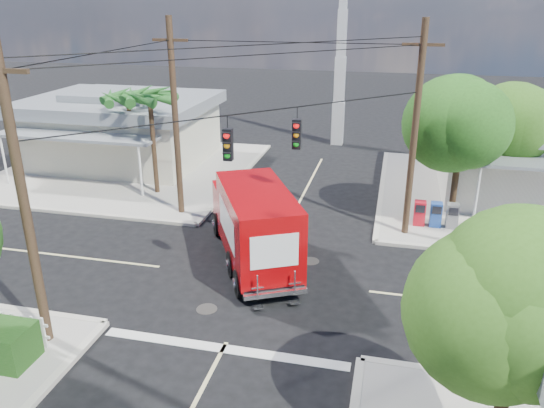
% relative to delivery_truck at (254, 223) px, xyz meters
% --- Properties ---
extents(ground, '(120.00, 120.00, 0.00)m').
position_rel_delivery_truck_xyz_m(ground, '(0.57, -1.36, -1.61)').
color(ground, black).
rests_on(ground, ground).
extents(sidewalk_ne, '(14.12, 14.12, 0.14)m').
position_rel_delivery_truck_xyz_m(sidewalk_ne, '(11.45, 9.52, -1.54)').
color(sidewalk_ne, '#AAA59A').
rests_on(sidewalk_ne, ground).
extents(sidewalk_nw, '(14.12, 14.12, 0.14)m').
position_rel_delivery_truck_xyz_m(sidewalk_nw, '(-10.31, 9.52, -1.54)').
color(sidewalk_nw, '#AAA59A').
rests_on(sidewalk_nw, ground).
extents(road_markings, '(32.00, 32.00, 0.01)m').
position_rel_delivery_truck_xyz_m(road_markings, '(0.57, -2.83, -1.60)').
color(road_markings, beige).
rests_on(road_markings, ground).
extents(building_nw, '(10.80, 10.20, 4.30)m').
position_rel_delivery_truck_xyz_m(building_nw, '(-11.43, 11.10, 0.61)').
color(building_nw, beige).
rests_on(building_nw, sidewalk_nw).
extents(radio_tower, '(0.80, 0.80, 17.00)m').
position_rel_delivery_truck_xyz_m(radio_tower, '(1.07, 18.64, 4.04)').
color(radio_tower, silver).
rests_on(radio_tower, ground).
extents(tree_ne_front, '(4.21, 4.14, 6.66)m').
position_rel_delivery_truck_xyz_m(tree_ne_front, '(7.78, 5.40, 3.16)').
color(tree_ne_front, '#422D1C').
rests_on(tree_ne_front, sidewalk_ne).
extents(tree_ne_back, '(3.77, 3.66, 5.82)m').
position_rel_delivery_truck_xyz_m(tree_ne_back, '(10.38, 7.60, 2.58)').
color(tree_ne_back, '#422D1C').
rests_on(tree_ne_back, sidewalk_ne).
extents(tree_se, '(3.67, 3.54, 5.62)m').
position_rel_delivery_truck_xyz_m(tree_se, '(7.58, -8.60, 2.44)').
color(tree_se, '#422D1C').
rests_on(tree_se, sidewalk_se).
extents(palm_nw_front, '(3.01, 3.08, 5.59)m').
position_rel_delivery_truck_xyz_m(palm_nw_front, '(-6.93, 6.14, 3.44)').
color(palm_nw_front, '#422D1C').
rests_on(palm_nw_front, sidewalk_nw).
extents(palm_nw_back, '(3.01, 3.08, 5.19)m').
position_rel_delivery_truck_xyz_m(palm_nw_back, '(-8.93, 7.64, 3.07)').
color(palm_nw_back, '#422D1C').
rests_on(palm_nw_back, sidewalk_nw).
extents(utility_poles, '(12.00, 10.68, 9.00)m').
position_rel_delivery_truck_xyz_m(utility_poles, '(-1.01, 0.24, 3.07)').
color(utility_poles, '#473321').
rests_on(utility_poles, ground).
extents(vending_boxes, '(1.90, 0.50, 1.10)m').
position_rel_delivery_truck_xyz_m(vending_boxes, '(7.07, 4.84, -0.92)').
color(vending_boxes, red).
rests_on(vending_boxes, sidewalk_ne).
extents(delivery_truck, '(5.20, 7.47, 3.16)m').
position_rel_delivery_truck_xyz_m(delivery_truck, '(0.00, 0.00, 0.00)').
color(delivery_truck, black).
rests_on(delivery_truck, ground).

